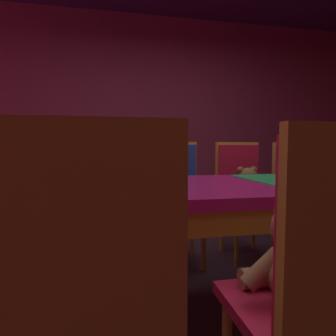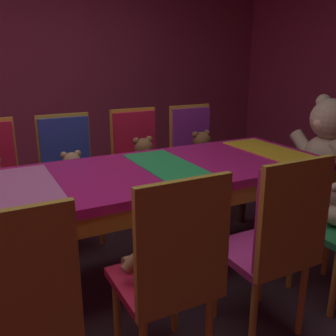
{
  "view_description": "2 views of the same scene",
  "coord_description": "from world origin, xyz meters",
  "px_view_note": "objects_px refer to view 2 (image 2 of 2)",
  "views": [
    {
      "loc": [
        1.43,
        -0.52,
        0.93
      ],
      "look_at": [
        -0.01,
        -0.24,
        0.83
      ],
      "focal_mm": 29.76,
      "sensor_mm": 36.0,
      "label": 1
    },
    {
      "loc": [
        2.05,
        -0.64,
        1.42
      ],
      "look_at": [
        0.16,
        0.35,
        0.78
      ],
      "focal_mm": 40.35,
      "sensor_mm": 36.0,
      "label": 2
    }
  ],
  "objects_px": {
    "teddy_left_2": "(73,172)",
    "teddy_right_2": "(158,249)",
    "chair_right_3": "(280,235)",
    "king_teddy_bear": "(327,143)",
    "chair_left_2": "(68,165)",
    "chair_right_1": "(16,308)",
    "teddy_left_4": "(202,152)",
    "chair_right_2": "(174,264)",
    "banquet_table": "(104,189)",
    "chair_left_4": "(193,148)",
    "teddy_right_4": "(336,206)",
    "teddy_left_3": "(144,159)",
    "chair_left_3": "(137,155)",
    "teddy_right_1": "(11,285)"
  },
  "relations": [
    {
      "from": "chair_right_1",
      "to": "teddy_right_4",
      "type": "relative_size",
      "value": 3.47
    },
    {
      "from": "teddy_left_3",
      "to": "teddy_right_2",
      "type": "relative_size",
      "value": 0.99
    },
    {
      "from": "chair_right_1",
      "to": "teddy_left_2",
      "type": "bearing_deg",
      "value": -20.47
    },
    {
      "from": "teddy_left_2",
      "to": "king_teddy_bear",
      "type": "bearing_deg",
      "value": 70.24
    },
    {
      "from": "teddy_left_4",
      "to": "chair_right_2",
      "type": "relative_size",
      "value": 0.35
    },
    {
      "from": "teddy_right_4",
      "to": "chair_left_2",
      "type": "bearing_deg",
      "value": 38.1
    },
    {
      "from": "chair_right_1",
      "to": "chair_right_2",
      "type": "height_order",
      "value": "same"
    },
    {
      "from": "chair_left_3",
      "to": "teddy_right_4",
      "type": "relative_size",
      "value": 3.47
    },
    {
      "from": "teddy_right_1",
      "to": "chair_right_2",
      "type": "relative_size",
      "value": 0.35
    },
    {
      "from": "chair_left_4",
      "to": "king_teddy_bear",
      "type": "height_order",
      "value": "king_teddy_bear"
    },
    {
      "from": "teddy_right_1",
      "to": "chair_right_3",
      "type": "height_order",
      "value": "chair_right_3"
    },
    {
      "from": "banquet_table",
      "to": "teddy_right_4",
      "type": "bearing_deg",
      "value": 59.48
    },
    {
      "from": "banquet_table",
      "to": "chair_right_3",
      "type": "xyz_separation_m",
      "value": [
        0.85,
        0.59,
        -0.06
      ]
    },
    {
      "from": "chair_left_2",
      "to": "chair_right_3",
      "type": "xyz_separation_m",
      "value": [
        1.68,
        0.61,
        0.0
      ]
    },
    {
      "from": "chair_left_2",
      "to": "teddy_left_3",
      "type": "bearing_deg",
      "value": 79.89
    },
    {
      "from": "chair_left_4",
      "to": "teddy_left_2",
      "type": "bearing_deg",
      "value": -82.25
    },
    {
      "from": "chair_left_2",
      "to": "chair_right_2",
      "type": "bearing_deg",
      "value": 1.3
    },
    {
      "from": "banquet_table",
      "to": "chair_right_3",
      "type": "relative_size",
      "value": 3.08
    },
    {
      "from": "chair_left_3",
      "to": "king_teddy_bear",
      "type": "height_order",
      "value": "king_teddy_bear"
    },
    {
      "from": "chair_right_1",
      "to": "teddy_right_2",
      "type": "relative_size",
      "value": 2.9
    },
    {
      "from": "banquet_table",
      "to": "teddy_right_2",
      "type": "xyz_separation_m",
      "value": [
        0.7,
        0.02,
        -0.06
      ]
    },
    {
      "from": "teddy_left_3",
      "to": "chair_right_1",
      "type": "xyz_separation_m",
      "value": [
        1.57,
        -1.18,
        0.0
      ]
    },
    {
      "from": "chair_left_4",
      "to": "teddy_left_4",
      "type": "xyz_separation_m",
      "value": [
        0.15,
        0.0,
        0.0
      ]
    },
    {
      "from": "banquet_table",
      "to": "chair_left_2",
      "type": "height_order",
      "value": "chair_left_2"
    },
    {
      "from": "teddy_left_3",
      "to": "teddy_left_2",
      "type": "bearing_deg",
      "value": -86.66
    },
    {
      "from": "chair_right_1",
      "to": "chair_left_3",
      "type": "bearing_deg",
      "value": -34.46
    },
    {
      "from": "teddy_right_4",
      "to": "king_teddy_bear",
      "type": "xyz_separation_m",
      "value": [
        -0.69,
        0.72,
        0.16
      ]
    },
    {
      "from": "chair_right_3",
      "to": "teddy_left_3",
      "type": "bearing_deg",
      "value": 0.24
    },
    {
      "from": "teddy_left_3",
      "to": "king_teddy_bear",
      "type": "distance_m",
      "value": 1.5
    },
    {
      "from": "chair_left_2",
      "to": "chair_left_3",
      "type": "distance_m",
      "value": 0.61
    },
    {
      "from": "teddy_right_2",
      "to": "chair_right_1",
      "type": "bearing_deg",
      "value": 103.68
    },
    {
      "from": "chair_right_2",
      "to": "banquet_table",
      "type": "bearing_deg",
      "value": 1.28
    },
    {
      "from": "chair_left_4",
      "to": "teddy_right_4",
      "type": "height_order",
      "value": "chair_left_4"
    },
    {
      "from": "teddy_left_2",
      "to": "teddy_right_1",
      "type": "relative_size",
      "value": 0.84
    },
    {
      "from": "chair_left_2",
      "to": "teddy_right_2",
      "type": "height_order",
      "value": "chair_left_2"
    },
    {
      "from": "chair_right_2",
      "to": "teddy_right_4",
      "type": "height_order",
      "value": "chair_right_2"
    },
    {
      "from": "teddy_left_4",
      "to": "chair_right_2",
      "type": "bearing_deg",
      "value": -35.96
    },
    {
      "from": "teddy_left_4",
      "to": "teddy_left_3",
      "type": "bearing_deg",
      "value": -92.52
    },
    {
      "from": "chair_left_2",
      "to": "teddy_right_1",
      "type": "bearing_deg",
      "value": -20.51
    },
    {
      "from": "chair_left_2",
      "to": "king_teddy_bear",
      "type": "bearing_deg",
      "value": 66.53
    },
    {
      "from": "king_teddy_bear",
      "to": "teddy_right_1",
      "type": "bearing_deg",
      "value": 15.77
    },
    {
      "from": "chair_left_4",
      "to": "teddy_right_4",
      "type": "distance_m",
      "value": 1.54
    },
    {
      "from": "chair_left_2",
      "to": "teddy_left_4",
      "type": "xyz_separation_m",
      "value": [
        0.13,
        1.16,
        0.0
      ]
    },
    {
      "from": "chair_left_2",
      "to": "chair_left_4",
      "type": "relative_size",
      "value": 1.0
    },
    {
      "from": "banquet_table",
      "to": "chair_left_4",
      "type": "xyz_separation_m",
      "value": [
        -0.84,
        1.14,
        -0.06
      ]
    },
    {
      "from": "teddy_left_4",
      "to": "chair_right_3",
      "type": "bearing_deg",
      "value": -19.45
    },
    {
      "from": "chair_right_3",
      "to": "king_teddy_bear",
      "type": "bearing_deg",
      "value": -56.83
    },
    {
      "from": "chair_left_2",
      "to": "chair_left_4",
      "type": "bearing_deg",
      "value": 90.71
    },
    {
      "from": "teddy_left_2",
      "to": "teddy_right_2",
      "type": "height_order",
      "value": "teddy_right_2"
    },
    {
      "from": "teddy_left_2",
      "to": "chair_left_4",
      "type": "relative_size",
      "value": 0.3
    }
  ]
}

